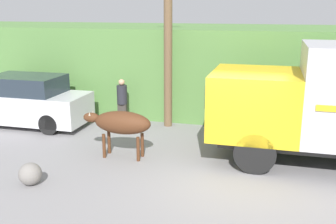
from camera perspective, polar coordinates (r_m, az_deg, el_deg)
The scene contains 8 objects.
ground_plane at distance 9.70m, azimuth 8.56°, elevation -9.10°, with size 60.00×60.00×0.00m, color gray.
hillside_embankment at distance 15.63m, azimuth 11.64°, elevation 6.12°, with size 32.00×5.26×3.21m.
building_backdrop at distance 14.88m, azimuth 1.07°, elevation 5.55°, with size 5.35×2.70×2.95m.
brown_cow at distance 10.50m, azimuth -6.85°, elevation -1.61°, with size 1.90×0.62×1.28m.
parked_suv at distance 14.21m, azimuth -20.05°, elevation 1.45°, with size 4.37×1.72×1.72m.
pedestrian_on_hill at distance 13.52m, azimuth -6.67°, elevation 1.76°, with size 0.37×0.37×1.58m.
utility_pole at distance 12.91m, azimuth 0.00°, elevation 11.52°, with size 0.90×0.28×6.11m.
roadside_rock at distance 9.57m, azimuth -19.37°, elevation -8.48°, with size 0.52×0.52×0.52m.
Camera 1 is at (0.89, -8.82, 3.93)m, focal length 42.00 mm.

